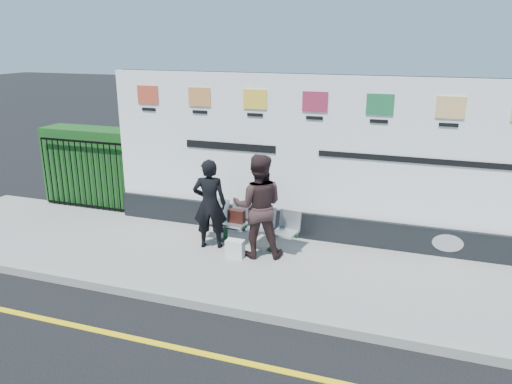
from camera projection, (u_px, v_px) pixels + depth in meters
ground at (201, 353)px, 6.17m from camera, size 80.00×80.00×0.00m
pavement at (264, 265)px, 8.41m from camera, size 14.00×3.00×0.12m
kerb at (231, 309)px, 7.05m from camera, size 14.00×0.18×0.14m
yellow_line at (201, 353)px, 6.17m from camera, size 14.00×0.10×0.01m
billboard at (314, 170)px, 9.06m from camera, size 8.00×0.30×3.00m
hedge at (96, 166)px, 11.19m from camera, size 2.35×0.70×1.70m
railing at (83, 174)px, 10.81m from camera, size 2.05×0.06×1.54m
bench at (248, 235)px, 9.02m from camera, size 1.90×0.75×0.40m
woman_left at (210, 204)px, 8.78m from camera, size 0.68×0.54×1.62m
woman_right at (258, 206)px, 8.40m from camera, size 1.02×0.89×1.79m
handbag_brown at (237, 216)px, 9.03m from camera, size 0.31×0.15×0.24m
carrier_bag_white at (235, 249)px, 8.55m from camera, size 0.31×0.18×0.31m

